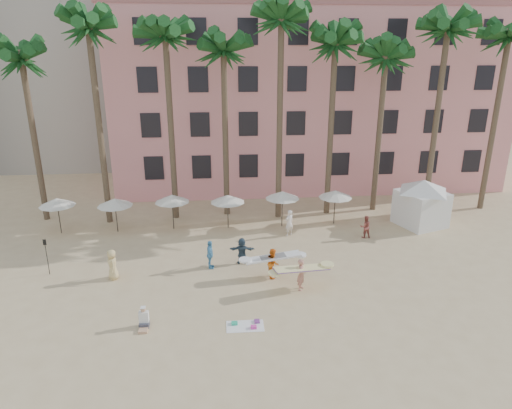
{
  "coord_description": "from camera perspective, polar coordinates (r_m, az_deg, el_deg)",
  "views": [
    {
      "loc": [
        -1.7,
        -18.94,
        12.69
      ],
      "look_at": [
        0.5,
        6.0,
        4.0
      ],
      "focal_mm": 32.0,
      "sensor_mm": 36.0,
      "label": 1
    }
  ],
  "objects": [
    {
      "name": "palm_row",
      "position": [
        34.01,
        -1.4,
        19.6
      ],
      "size": [
        44.4,
        5.4,
        16.3
      ],
      "color": "brown",
      "rests_on": "ground"
    },
    {
      "name": "beachgoers",
      "position": [
        28.79,
        -1.64,
        -5.1
      ],
      "size": [
        17.13,
        6.34,
        1.9
      ],
      "color": "#9B4A40",
      "rests_on": "ground"
    },
    {
      "name": "seated_man",
      "position": [
        22.99,
        -13.84,
        -13.91
      ],
      "size": [
        0.46,
        0.81,
        1.05
      ],
      "color": "#3F3F4C",
      "rests_on": "ground"
    },
    {
      "name": "beach_towel",
      "position": [
        22.64,
        -1.25,
        -14.86
      ],
      "size": [
        1.81,
        1.02,
        0.14
      ],
      "color": "white",
      "rests_on": "ground"
    },
    {
      "name": "umbrella_row",
      "position": [
        33.13,
        -7.03,
        0.77
      ],
      "size": [
        22.5,
        2.7,
        2.73
      ],
      "color": "#332B23",
      "rests_on": "ground"
    },
    {
      "name": "carrier_white",
      "position": [
        26.53,
        2.12,
        -7.16
      ],
      "size": [
        3.32,
        1.14,
        1.75
      ],
      "color": "orange",
      "rests_on": "ground"
    },
    {
      "name": "pink_hotel",
      "position": [
        46.01,
        6.05,
        13.19
      ],
      "size": [
        35.0,
        14.0,
        16.0
      ],
      "primitive_type": "cube",
      "color": "pink",
      "rests_on": "ground"
    },
    {
      "name": "cabana",
      "position": [
        35.81,
        20.05,
        0.69
      ],
      "size": [
        5.76,
        5.76,
        3.5
      ],
      "color": "white",
      "rests_on": "ground"
    },
    {
      "name": "paddle",
      "position": [
        29.2,
        -24.74,
        -5.46
      ],
      "size": [
        0.18,
        0.04,
        2.23
      ],
      "color": "black",
      "rests_on": "ground"
    },
    {
      "name": "carrier_yellow",
      "position": [
        25.26,
        5.71,
        -8.48
      ],
      "size": [
        3.2,
        1.49,
        1.82
      ],
      "color": "tan",
      "rests_on": "ground"
    },
    {
      "name": "ground",
      "position": [
        22.86,
        0.07,
        -14.58
      ],
      "size": [
        120.0,
        120.0,
        0.0
      ],
      "primitive_type": "plane",
      "color": "#D1B789",
      "rests_on": "ground"
    }
  ]
}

